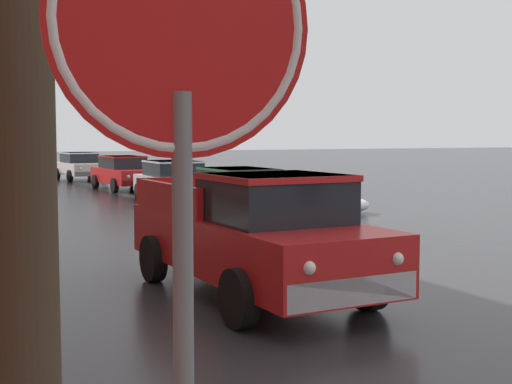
{
  "coord_description": "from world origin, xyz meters",
  "views": [
    {
      "loc": [
        -5.65,
        -2.07,
        2.26
      ],
      "look_at": [
        -0.68,
        8.02,
        1.35
      ],
      "focal_mm": 48.94,
      "sensor_mm": 36.0,
      "label": 1
    }
  ],
  "objects_px": {
    "pickup_truck_red_approaching_near_lane": "(255,234)",
    "fire_hydrant": "(7,260)",
    "sedan_white_queued_behind_truck": "(80,166)",
    "stop_sign_at_corner": "(182,123)",
    "sedan_silver_parked_kerbside_mid": "(174,181)",
    "sedan_green_parked_kerbside_close": "(241,194)",
    "sedan_red_parked_far_down_block": "(124,172)"
  },
  "relations": [
    {
      "from": "pickup_truck_red_approaching_near_lane",
      "to": "fire_hydrant",
      "type": "height_order",
      "value": "pickup_truck_red_approaching_near_lane"
    },
    {
      "from": "sedan_white_queued_behind_truck",
      "to": "stop_sign_at_corner",
      "type": "height_order",
      "value": "stop_sign_at_corner"
    },
    {
      "from": "pickup_truck_red_approaching_near_lane",
      "to": "sedan_silver_parked_kerbside_mid",
      "type": "bearing_deg",
      "value": 75.01
    },
    {
      "from": "sedan_green_parked_kerbside_close",
      "to": "sedan_red_parked_far_down_block",
      "type": "distance_m",
      "value": 12.31
    },
    {
      "from": "fire_hydrant",
      "to": "stop_sign_at_corner",
      "type": "distance_m",
      "value": 9.56
    },
    {
      "from": "pickup_truck_red_approaching_near_lane",
      "to": "fire_hydrant",
      "type": "xyz_separation_m",
      "value": [
        -3.02,
        2.51,
        -0.52
      ]
    },
    {
      "from": "fire_hydrant",
      "to": "stop_sign_at_corner",
      "type": "xyz_separation_m",
      "value": [
        -0.57,
        -9.35,
        1.94
      ]
    },
    {
      "from": "sedan_green_parked_kerbside_close",
      "to": "sedan_silver_parked_kerbside_mid",
      "type": "xyz_separation_m",
      "value": [
        0.28,
        5.92,
        0.0
      ]
    },
    {
      "from": "sedan_red_parked_far_down_block",
      "to": "stop_sign_at_corner",
      "type": "relative_size",
      "value": 1.53
    },
    {
      "from": "stop_sign_at_corner",
      "to": "fire_hydrant",
      "type": "bearing_deg",
      "value": 86.54
    },
    {
      "from": "sedan_silver_parked_kerbside_mid",
      "to": "sedan_red_parked_far_down_block",
      "type": "xyz_separation_m",
      "value": [
        0.03,
        6.38,
        -0.0
      ]
    },
    {
      "from": "sedan_red_parked_far_down_block",
      "to": "sedan_white_queued_behind_truck",
      "type": "height_order",
      "value": "same"
    },
    {
      "from": "sedan_red_parked_far_down_block",
      "to": "sedan_green_parked_kerbside_close",
      "type": "bearing_deg",
      "value": -91.43
    },
    {
      "from": "sedan_silver_parked_kerbside_mid",
      "to": "pickup_truck_red_approaching_near_lane",
      "type": "bearing_deg",
      "value": -104.99
    },
    {
      "from": "pickup_truck_red_approaching_near_lane",
      "to": "sedan_red_parked_far_down_block",
      "type": "bearing_deg",
      "value": 79.59
    },
    {
      "from": "sedan_green_parked_kerbside_close",
      "to": "fire_hydrant",
      "type": "height_order",
      "value": "sedan_green_parked_kerbside_close"
    },
    {
      "from": "sedan_red_parked_far_down_block",
      "to": "sedan_white_queued_behind_truck",
      "type": "distance_m",
      "value": 7.16
    },
    {
      "from": "sedan_white_queued_behind_truck",
      "to": "sedan_silver_parked_kerbside_mid",
      "type": "bearing_deg",
      "value": -88.9
    },
    {
      "from": "stop_sign_at_corner",
      "to": "sedan_white_queued_behind_truck",
      "type": "bearing_deg",
      "value": 78.41
    },
    {
      "from": "sedan_red_parked_far_down_block",
      "to": "fire_hydrant",
      "type": "distance_m",
      "value": 18.73
    },
    {
      "from": "sedan_green_parked_kerbside_close",
      "to": "stop_sign_at_corner",
      "type": "distance_m",
      "value": 16.18
    },
    {
      "from": "stop_sign_at_corner",
      "to": "sedan_silver_parked_kerbside_mid",
      "type": "bearing_deg",
      "value": 70.53
    },
    {
      "from": "sedan_silver_parked_kerbside_mid",
      "to": "sedan_white_queued_behind_truck",
      "type": "bearing_deg",
      "value": 91.1
    },
    {
      "from": "sedan_green_parked_kerbside_close",
      "to": "stop_sign_at_corner",
      "type": "xyz_separation_m",
      "value": [
        -6.95,
        -14.53,
        1.54
      ]
    },
    {
      "from": "pickup_truck_red_approaching_near_lane",
      "to": "fire_hydrant",
      "type": "relative_size",
      "value": 7.21
    },
    {
      "from": "sedan_silver_parked_kerbside_mid",
      "to": "sedan_white_queued_behind_truck",
      "type": "relative_size",
      "value": 1.09
    },
    {
      "from": "fire_hydrant",
      "to": "sedan_white_queued_behind_truck",
      "type": "bearing_deg",
      "value": 75.43
    },
    {
      "from": "sedan_silver_parked_kerbside_mid",
      "to": "fire_hydrant",
      "type": "bearing_deg",
      "value": -120.97
    },
    {
      "from": "sedan_white_queued_behind_truck",
      "to": "fire_hydrant",
      "type": "distance_m",
      "value": 25.46
    },
    {
      "from": "fire_hydrant",
      "to": "pickup_truck_red_approaching_near_lane",
      "type": "bearing_deg",
      "value": -39.72
    },
    {
      "from": "sedan_red_parked_far_down_block",
      "to": "pickup_truck_red_approaching_near_lane",
      "type": "bearing_deg",
      "value": -100.41
    },
    {
      "from": "sedan_green_parked_kerbside_close",
      "to": "sedan_silver_parked_kerbside_mid",
      "type": "bearing_deg",
      "value": 87.3
    }
  ]
}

